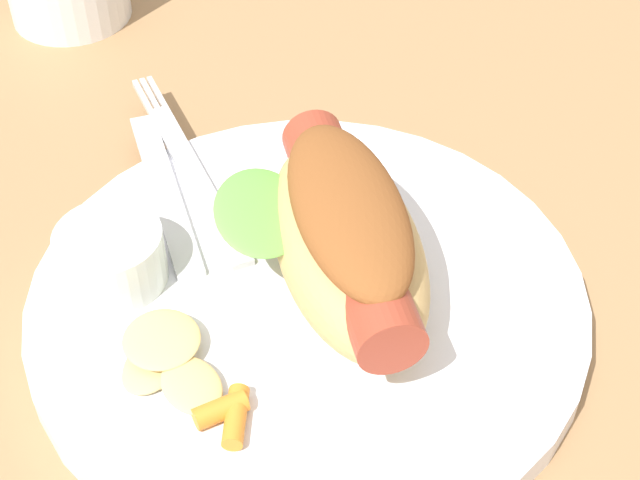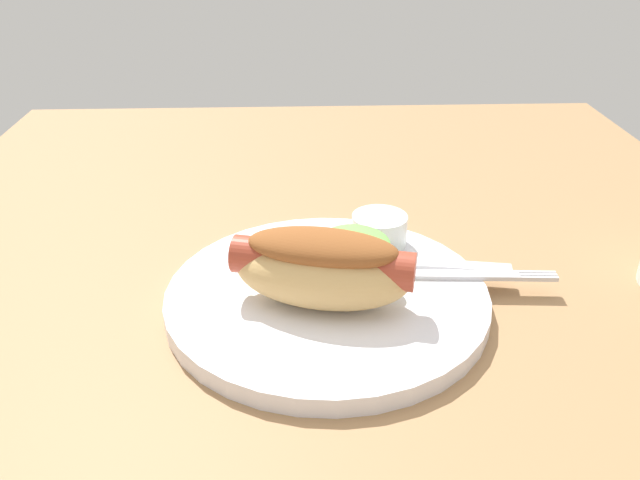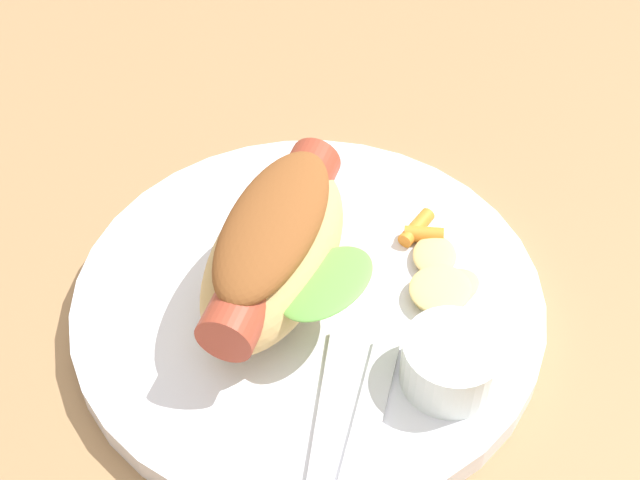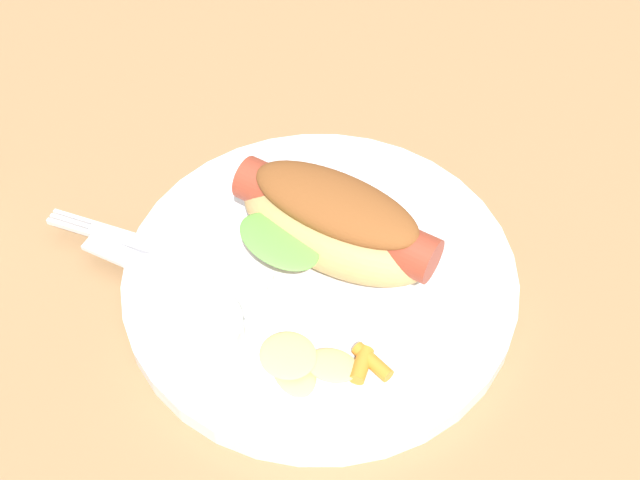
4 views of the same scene
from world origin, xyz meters
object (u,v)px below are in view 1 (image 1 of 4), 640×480
at_px(plate, 308,303).
at_px(knife, 165,191).
at_px(chips_pile, 168,357).
at_px(sauce_ramekin, 111,256).
at_px(carrot_garnish, 228,413).
at_px(fork, 189,168).
at_px(hot_dog, 346,235).

relative_size(plate, knife, 2.05).
relative_size(knife, chips_pile, 1.90).
distance_m(sauce_ramekin, knife, 0.06).
xyz_separation_m(sauce_ramekin, carrot_garnish, (0.01, -0.10, -0.01)).
bearing_deg(chips_pile, knife, 69.31).
distance_m(fork, chips_pile, 0.13).
distance_m(chips_pile, carrot_garnish, 0.04).
relative_size(fork, chips_pile, 2.47).
xyz_separation_m(hot_dog, knife, (-0.05, 0.10, -0.03)).
distance_m(hot_dog, carrot_garnish, 0.10).
bearing_deg(hot_dog, plate, 91.24).
height_order(plate, knife, knife).
bearing_deg(fork, knife, 124.98).
distance_m(fork, carrot_garnish, 0.17).
distance_m(plate, sauce_ramekin, 0.10).
bearing_deg(sauce_ramekin, fork, 42.31).
xyz_separation_m(plate, knife, (-0.03, 0.10, 0.01)).
distance_m(hot_dog, sauce_ramekin, 0.11).
xyz_separation_m(chips_pile, carrot_garnish, (0.01, -0.04, -0.00)).
relative_size(hot_dog, chips_pile, 2.21).
xyz_separation_m(hot_dog, chips_pile, (-0.09, -0.01, -0.03)).
bearing_deg(chips_pile, hot_dog, 3.74).
xyz_separation_m(plate, chips_pile, (-0.07, -0.01, 0.01)).
xyz_separation_m(knife, chips_pile, (-0.04, -0.11, 0.00)).
bearing_deg(carrot_garnish, fork, 73.16).
bearing_deg(hot_dog, fork, 30.72).
bearing_deg(sauce_ramekin, hot_dog, -30.62).
relative_size(chips_pile, carrot_garnish, 2.37).
xyz_separation_m(sauce_ramekin, fork, (0.06, 0.06, -0.01)).
xyz_separation_m(sauce_ramekin, knife, (0.04, 0.05, -0.01)).
bearing_deg(fork, chips_pile, 157.23).
height_order(fork, chips_pile, chips_pile).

